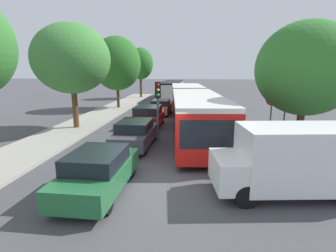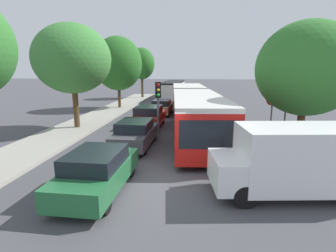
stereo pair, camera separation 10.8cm
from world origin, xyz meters
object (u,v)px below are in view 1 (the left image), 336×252
Objects in this scene: queued_car_green at (98,171)px; tree_left_mid at (71,59)px; queued_car_tan at (161,107)px; white_van at (296,159)px; tree_left_distant at (140,64)px; traffic_light at (158,98)px; queued_car_graphite at (135,134)px; no_entry_sign at (271,110)px; articulated_bus at (192,106)px; tree_left_far at (117,64)px; city_bus_rear at (172,89)px; tree_right_near at (306,69)px; direction_sign_post at (286,96)px; queued_car_red at (148,116)px.

tree_left_mid is (-4.97, 9.09, 4.01)m from queued_car_green.
queued_car_tan is 0.75× the size of white_van.
tree_left_mid is 1.00× the size of tree_left_distant.
queued_car_green is at bearing -179.11° from queued_car_tan.
queued_car_tan is at bearing 173.49° from traffic_light.
no_entry_sign reaches higher than queued_car_graphite.
articulated_bus is at bearing 142.01° from traffic_light.
tree_left_distant is (0.46, 20.19, -0.04)m from tree_left_mid.
white_van is 0.71× the size of tree_left_far.
tree_left_far reaches higher than tree_left_distant.
tree_left_distant is at bearing 88.69° from tree_left_mid.
tree_left_distant is at bearing 88.35° from tree_left_far.
tree_right_near is (8.58, -23.15, 2.71)m from city_bus_rear.
no_entry_sign is at bearing 33.05° from direction_sign_post.
queued_car_graphite is at bearing 14.33° from direction_sign_post.
queued_car_tan is at bearing -71.21° from tree_left_distant.
traffic_light is (1.21, -3.56, 1.73)m from queued_car_red.
direction_sign_post is (7.30, 0.91, 0.07)m from traffic_light.
tree_left_distant reaches higher than no_entry_sign.
tree_left_far reaches higher than articulated_bus.
articulated_bus is 5.83m from no_entry_sign.
white_van is at bearing -165.52° from city_bus_rear.
tree_left_distant is at bearing -76.00° from white_van.
tree_left_far reaches higher than direction_sign_post.
tree_left_far is at bearing -166.79° from traffic_light.
direction_sign_post reaches higher than white_van.
traffic_light is 23.38m from tree_left_distant.
tree_left_mid is (-7.97, -1.60, 3.22)m from articulated_bus.
direction_sign_post is 17.47m from tree_left_far.
tree_right_near is (8.56, 5.66, 3.37)m from queued_car_green.
queued_car_green is 1.08× the size of queued_car_tan.
queued_car_green is at bearing -22.14° from traffic_light.
queued_car_graphite is 0.59× the size of tree_left_mid.
city_bus_rear is at bearing 75.90° from tree_left_mid.
city_bus_rear is 2.89× the size of queued_car_tan.
queued_car_tan is (-2.87, 4.96, -0.84)m from articulated_bus.
tree_left_distant is at bearing 10.11° from queued_car_green.
tree_left_mid is at bearing 167.36° from city_bus_rear.
white_van is at bearing -125.42° from queued_car_graphite.
tree_left_far is at bearing -141.46° from articulated_bus.
tree_left_mid reaches higher than queued_car_graphite.
white_van is at bearing 74.19° from direction_sign_post.
white_van is 0.74× the size of tree_left_distant.
no_entry_sign is at bearing 79.68° from traffic_light.
direction_sign_post reaches higher than queued_car_graphite.
direction_sign_post is at bearing -59.20° from tree_left_distant.
city_bus_rear is at bearing 1.56° from queued_car_graphite.
queued_car_red is (-0.17, 4.93, 0.04)m from queued_car_graphite.
city_bus_rear is 18.56m from queued_car_red.
tree_left_far reaches higher than queued_car_graphite.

